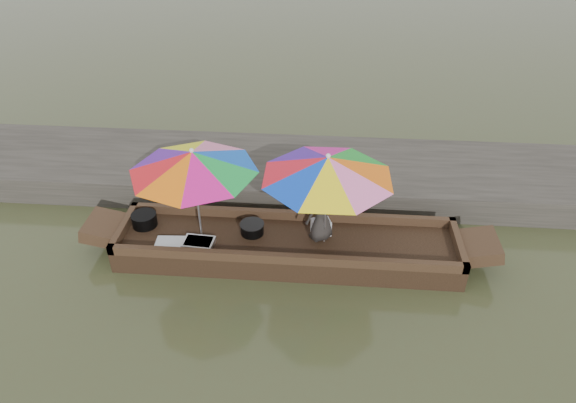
# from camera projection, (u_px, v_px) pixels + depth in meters

# --- Properties ---
(water) EXTENTS (80.00, 80.00, 0.00)m
(water) POSITION_uv_depth(u_px,v_px,m) (287.00, 256.00, 8.23)
(water) COLOR #3D4427
(water) RESTS_ON ground
(dock) EXTENTS (22.00, 2.20, 0.50)m
(dock) POSITION_uv_depth(u_px,v_px,m) (297.00, 172.00, 9.90)
(dock) COLOR #2D2B26
(dock) RESTS_ON ground
(boat_hull) EXTENTS (5.34, 1.20, 0.35)m
(boat_hull) POSITION_uv_depth(u_px,v_px,m) (287.00, 248.00, 8.13)
(boat_hull) COLOR black
(boat_hull) RESTS_ON water
(cooking_pot) EXTENTS (0.40, 0.40, 0.21)m
(cooking_pot) POSITION_uv_depth(u_px,v_px,m) (144.00, 220.00, 8.28)
(cooking_pot) COLOR black
(cooking_pot) RESTS_ON boat_hull
(tray_crayfish) EXTENTS (0.49, 0.36, 0.09)m
(tray_crayfish) POSITION_uv_depth(u_px,v_px,m) (199.00, 243.00, 7.88)
(tray_crayfish) COLOR silver
(tray_crayfish) RESTS_ON boat_hull
(tray_scallop) EXTENTS (0.49, 0.35, 0.06)m
(tray_scallop) POSITION_uv_depth(u_px,v_px,m) (171.00, 244.00, 7.89)
(tray_scallop) COLOR silver
(tray_scallop) RESTS_ON boat_hull
(charcoal_grill) EXTENTS (0.36, 0.36, 0.17)m
(charcoal_grill) POSITION_uv_depth(u_px,v_px,m) (252.00, 229.00, 8.12)
(charcoal_grill) COLOR black
(charcoal_grill) RESTS_ON boat_hull
(supply_bag) EXTENTS (0.34, 0.30, 0.26)m
(supply_bag) POSITION_uv_depth(u_px,v_px,m) (321.00, 227.00, 8.08)
(supply_bag) COLOR silver
(supply_bag) RESTS_ON boat_hull
(vendor) EXTENTS (0.59, 0.57, 1.01)m
(vendor) POSITION_uv_depth(u_px,v_px,m) (321.00, 211.00, 7.79)
(vendor) COLOR #272422
(vendor) RESTS_ON boat_hull
(umbrella_bow) EXTENTS (2.00, 2.00, 1.55)m
(umbrella_bow) POSITION_uv_depth(u_px,v_px,m) (197.00, 194.00, 7.69)
(umbrella_bow) COLOR blue
(umbrella_bow) RESTS_ON boat_hull
(umbrella_stern) EXTENTS (2.55, 2.55, 1.55)m
(umbrella_stern) POSITION_uv_depth(u_px,v_px,m) (326.00, 200.00, 7.56)
(umbrella_stern) COLOR orange
(umbrella_stern) RESTS_ON boat_hull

